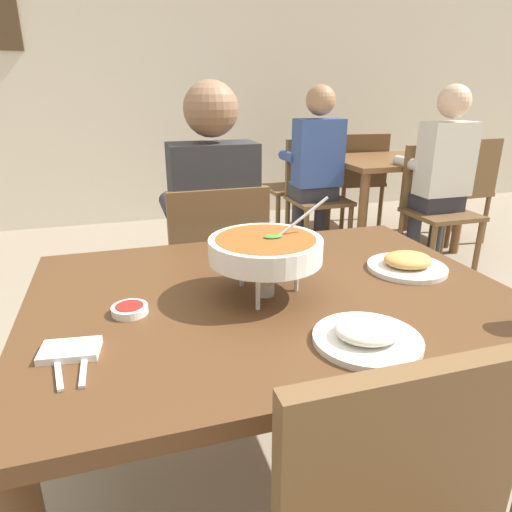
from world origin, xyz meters
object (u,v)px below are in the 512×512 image
chair_bg_right (300,179)px  patron_bg_middle (316,162)px  diner_main (213,218)px  rice_plate (368,335)px  dining_table_far (392,174)px  appetizer_plate (407,264)px  chair_bg_left (435,201)px  sauce_dish (130,309)px  patron_bg_left (441,169)px  curry_bowl (266,250)px  chair_diner_main (216,271)px  chair_bg_middle (314,189)px  chair_bg_corner (360,176)px  dining_table_main (271,323)px  chair_bg_window (465,185)px

chair_bg_right → patron_bg_middle: (-0.09, -0.54, 0.24)m
diner_main → rice_plate: 1.13m
rice_plate → dining_table_far: (1.68, 2.50, -0.15)m
diner_main → appetizer_plate: 0.90m
rice_plate → patron_bg_middle: (0.99, 2.50, -0.02)m
patron_bg_middle → chair_bg_left: bearing=-37.1°
sauce_dish → patron_bg_left: 2.74m
curry_bowl → chair_bg_left: (1.84, 1.66, -0.37)m
appetizer_plate → dining_table_far: 2.54m
chair_diner_main → dining_table_far: bearing=38.2°
diner_main → chair_bg_right: size_ratio=1.46×
dining_table_far → chair_bg_middle: bearing=170.7°
chair_bg_corner → rice_plate: bearing=-119.1°
curry_bowl → dining_table_main: bearing=36.9°
rice_plate → chair_bg_right: bearing=70.4°
rice_plate → chair_bg_corner: size_ratio=0.27×
chair_bg_left → chair_bg_window: size_ratio=1.00×
dining_table_main → appetizer_plate: appetizer_plate is taller
chair_bg_right → chair_bg_middle: bearing=-96.3°
chair_bg_middle → patron_bg_middle: size_ratio=0.69×
chair_bg_left → chair_bg_corner: (0.00, 1.10, 0.00)m
dining_table_main → appetizer_plate: bearing=3.3°
chair_diner_main → curry_bowl: curry_bowl is taller
chair_bg_right → rice_plate: bearing=-109.6°
curry_bowl → patron_bg_left: patron_bg_left is taller
dining_table_main → rice_plate: (0.11, -0.32, 0.12)m
chair_diner_main → rice_plate: size_ratio=3.75×
diner_main → curry_bowl: diner_main is taller
chair_bg_middle → chair_bg_corner: (0.67, 0.45, 0.00)m
chair_diner_main → diner_main: bearing=90.0°
curry_bowl → chair_bg_middle: (1.17, 2.30, -0.37)m
chair_diner_main → chair_bg_window: same height
dining_table_far → chair_bg_right: 0.81m
sauce_dish → chair_bg_middle: chair_bg_middle is taller
rice_plate → patron_bg_middle: 2.69m
appetizer_plate → sauce_dish: appetizer_plate is taller
chair_bg_window → patron_bg_left: size_ratio=0.69×
appetizer_plate → curry_bowl: bearing=-174.6°
sauce_dish → chair_bg_left: chair_bg_left is taller
chair_bg_left → chair_bg_middle: same height
chair_bg_middle → chair_bg_corner: bearing=33.9°
chair_bg_middle → chair_bg_corner: 0.81m
appetizer_plate → chair_bg_left: (1.37, 1.61, -0.26)m
dining_table_far → patron_bg_middle: (-0.69, -0.00, 0.13)m
curry_bowl → patron_bg_middle: 2.47m
chair_bg_corner → curry_bowl: bearing=-123.8°
dining_table_main → chair_bg_corner: bearing=56.4°
appetizer_plate → chair_bg_right: 2.80m
curry_bowl → appetizer_plate: size_ratio=1.39×
sauce_dish → appetizer_plate: bearing=3.6°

